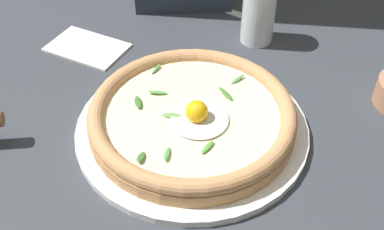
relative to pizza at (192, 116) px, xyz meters
The scene contains 5 objects.
ground_plane 0.07m from the pizza, 135.42° to the left, with size 2.40×2.40×0.03m, color #343940.
pizza_plate 0.03m from the pizza, 139.15° to the right, with size 0.34×0.34×0.01m, color white.
pizza is the anchor object (origin of this frame).
drinking_glass 0.27m from the pizza, 169.26° to the left, with size 0.06×0.06×0.13m.
folded_napkin 0.29m from the pizza, 123.01° to the right, with size 0.14×0.09×0.01m, color white.
Camera 1 is at (0.52, 0.09, 0.49)m, focal length 43.61 mm.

